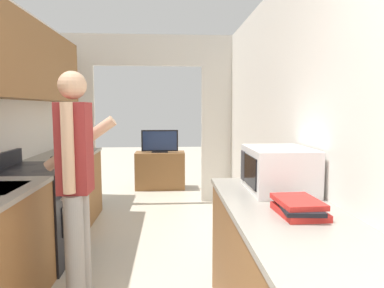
{
  "coord_description": "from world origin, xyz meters",
  "views": [
    {
      "loc": [
        0.31,
        -0.54,
        1.43
      ],
      "look_at": [
        0.53,
        2.74,
        1.09
      ],
      "focal_mm": 32.0,
      "sensor_mm": 36.0,
      "label": 1
    }
  ],
  "objects_px": {
    "range_oven": "(36,214)",
    "person": "(76,183)",
    "book_stack": "(299,207)",
    "microwave": "(278,169)",
    "knife": "(55,157)",
    "tv_cabinet": "(160,170)",
    "television": "(160,141)"
  },
  "relations": [
    {
      "from": "range_oven",
      "to": "television",
      "type": "xyz_separation_m",
      "value": [
        1.08,
        2.8,
        0.4
      ]
    },
    {
      "from": "range_oven",
      "to": "tv_cabinet",
      "type": "distance_m",
      "value": 3.04
    },
    {
      "from": "book_stack",
      "to": "television",
      "type": "distance_m",
      "value": 4.4
    },
    {
      "from": "range_oven",
      "to": "book_stack",
      "type": "distance_m",
      "value": 2.49
    },
    {
      "from": "range_oven",
      "to": "television",
      "type": "relative_size",
      "value": 1.6
    },
    {
      "from": "book_stack",
      "to": "knife",
      "type": "relative_size",
      "value": 1.03
    },
    {
      "from": "person",
      "to": "book_stack",
      "type": "bearing_deg",
      "value": -117.62
    },
    {
      "from": "person",
      "to": "television",
      "type": "height_order",
      "value": "person"
    },
    {
      "from": "range_oven",
      "to": "microwave",
      "type": "distance_m",
      "value": 2.28
    },
    {
      "from": "book_stack",
      "to": "television",
      "type": "relative_size",
      "value": 0.5
    },
    {
      "from": "person",
      "to": "knife",
      "type": "height_order",
      "value": "person"
    },
    {
      "from": "book_stack",
      "to": "microwave",
      "type": "bearing_deg",
      "value": 83.96
    },
    {
      "from": "microwave",
      "to": "knife",
      "type": "xyz_separation_m",
      "value": [
        -2.0,
        1.68,
        -0.14
      ]
    },
    {
      "from": "range_oven",
      "to": "person",
      "type": "bearing_deg",
      "value": -53.33
    },
    {
      "from": "microwave",
      "to": "book_stack",
      "type": "xyz_separation_m",
      "value": [
        -0.05,
        -0.51,
        -0.1
      ]
    },
    {
      "from": "book_stack",
      "to": "tv_cabinet",
      "type": "height_order",
      "value": "book_stack"
    },
    {
      "from": "range_oven",
      "to": "knife",
      "type": "bearing_deg",
      "value": 92.79
    },
    {
      "from": "range_oven",
      "to": "television",
      "type": "distance_m",
      "value": 3.02
    },
    {
      "from": "television",
      "to": "knife",
      "type": "relative_size",
      "value": 2.07
    },
    {
      "from": "person",
      "to": "microwave",
      "type": "distance_m",
      "value": 1.4
    },
    {
      "from": "microwave",
      "to": "knife",
      "type": "relative_size",
      "value": 1.64
    },
    {
      "from": "person",
      "to": "tv_cabinet",
      "type": "xyz_separation_m",
      "value": [
        0.49,
        3.63,
        -0.58
      ]
    },
    {
      "from": "knife",
      "to": "tv_cabinet",
      "type": "bearing_deg",
      "value": 65.19
    },
    {
      "from": "tv_cabinet",
      "to": "television",
      "type": "distance_m",
      "value": 0.52
    },
    {
      "from": "range_oven",
      "to": "person",
      "type": "height_order",
      "value": "person"
    },
    {
      "from": "microwave",
      "to": "book_stack",
      "type": "bearing_deg",
      "value": -96.04
    },
    {
      "from": "television",
      "to": "tv_cabinet",
      "type": "bearing_deg",
      "value": 90.0
    },
    {
      "from": "range_oven",
      "to": "microwave",
      "type": "relative_size",
      "value": 2.02
    },
    {
      "from": "book_stack",
      "to": "knife",
      "type": "bearing_deg",
      "value": 131.5
    },
    {
      "from": "knife",
      "to": "range_oven",
      "type": "bearing_deg",
      "value": -84.91
    },
    {
      "from": "person",
      "to": "range_oven",
      "type": "bearing_deg",
      "value": 37.98
    },
    {
      "from": "range_oven",
      "to": "microwave",
      "type": "bearing_deg",
      "value": -27.12
    }
  ]
}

